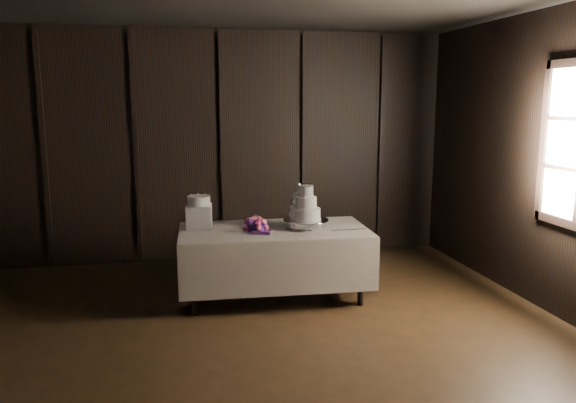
{
  "coord_description": "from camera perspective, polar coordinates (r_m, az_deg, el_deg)",
  "views": [
    {
      "loc": [
        -0.66,
        -3.9,
        2.1
      ],
      "look_at": [
        0.53,
        1.8,
        1.05
      ],
      "focal_mm": 35.0,
      "sensor_mm": 36.0,
      "label": 1
    }
  ],
  "objects": [
    {
      "name": "small_cake",
      "position": [
        6.0,
        -9.06,
        0.1
      ],
      "size": [
        0.31,
        0.31,
        0.1
      ],
      "primitive_type": "cylinder",
      "rotation": [
        0.0,
        0.0,
        0.35
      ],
      "color": "white",
      "rests_on": "box_pedestal"
    },
    {
      "name": "bouquet",
      "position": [
        5.83,
        -3.4,
        -2.38
      ],
      "size": [
        0.44,
        0.5,
        0.2
      ],
      "primitive_type": null,
      "rotation": [
        0.0,
        0.0,
        -0.39
      ],
      "color": "#E2596B",
      "rests_on": "display_table"
    },
    {
      "name": "cake_stand",
      "position": [
        5.99,
        1.83,
        -2.27
      ],
      "size": [
        0.61,
        0.61,
        0.09
      ],
      "primitive_type": "cylinder",
      "rotation": [
        0.0,
        0.0,
        -0.32
      ],
      "color": "silver",
      "rests_on": "display_table"
    },
    {
      "name": "room",
      "position": [
        4.0,
        -2.15,
        1.59
      ],
      "size": [
        6.08,
        7.08,
        3.08
      ],
      "color": "black",
      "rests_on": "ground"
    },
    {
      "name": "box_pedestal",
      "position": [
        6.03,
        -9.02,
        -1.52
      ],
      "size": [
        0.29,
        0.29,
        0.25
      ],
      "primitive_type": "cube",
      "rotation": [
        0.0,
        0.0,
        -0.12
      ],
      "color": "white",
      "rests_on": "display_table"
    },
    {
      "name": "wedding_cake",
      "position": [
        5.93,
        1.62,
        -0.51
      ],
      "size": [
        0.35,
        0.31,
        0.37
      ],
      "rotation": [
        0.0,
        0.0,
        -0.15
      ],
      "color": "white",
      "rests_on": "cake_stand"
    },
    {
      "name": "display_table",
      "position": [
        6.03,
        -1.4,
        -5.98
      ],
      "size": [
        2.04,
        1.13,
        0.76
      ],
      "rotation": [
        0.0,
        0.0,
        -0.05
      ],
      "color": "beige",
      "rests_on": "ground"
    },
    {
      "name": "cake_knife",
      "position": [
        5.89,
        5.73,
        -2.91
      ],
      "size": [
        0.37,
        0.05,
        0.01
      ],
      "primitive_type": "cube",
      "rotation": [
        0.0,
        0.0,
        -0.06
      ],
      "color": "silver",
      "rests_on": "display_table"
    }
  ]
}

